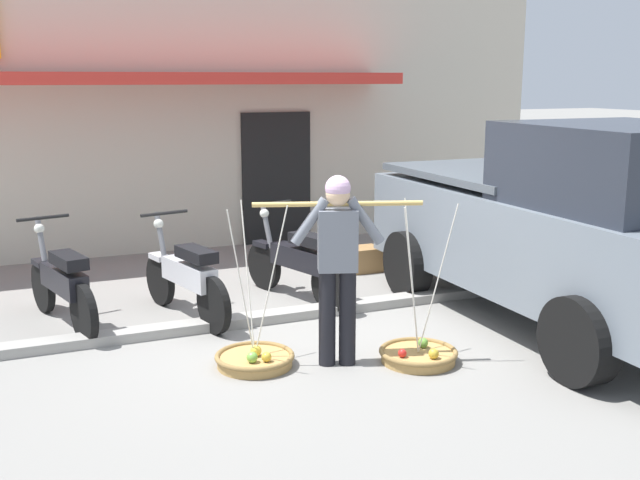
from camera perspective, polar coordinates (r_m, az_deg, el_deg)
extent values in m
plane|color=gray|center=(7.50, -1.07, -7.51)|extent=(90.00, 90.00, 0.00)
cube|color=gray|center=(8.10, -2.96, -5.65)|extent=(20.00, 0.24, 0.10)
cylinder|color=black|center=(6.77, 0.54, -5.85)|extent=(0.15, 0.15, 0.86)
cylinder|color=black|center=(6.78, 2.06, -5.81)|extent=(0.15, 0.15, 0.86)
cube|color=slate|center=(6.59, 1.33, -0.03)|extent=(0.39, 0.30, 0.54)
sphere|color=#E0B78E|center=(6.52, 1.34, 3.45)|extent=(0.21, 0.21, 0.21)
sphere|color=#D1A8CC|center=(6.51, 1.35, 3.89)|extent=(0.22, 0.22, 0.22)
cylinder|color=slate|center=(6.54, -0.76, 1.40)|extent=(0.35, 0.20, 0.43)
cylinder|color=slate|center=(6.59, 3.41, 1.45)|extent=(0.35, 0.20, 0.43)
cylinder|color=tan|center=(6.53, 1.34, 2.72)|extent=(1.40, 0.52, 0.04)
cylinder|color=#B2894C|center=(6.87, -4.89, -9.00)|extent=(0.66, 0.66, 0.09)
torus|color=olive|center=(6.86, -4.90, -8.61)|extent=(0.71, 0.71, 0.05)
sphere|color=yellow|center=(6.85, -4.80, -8.25)|extent=(0.10, 0.10, 0.10)
sphere|color=#73B344|center=(6.70, -5.09, -8.71)|extent=(0.10, 0.10, 0.10)
sphere|color=gold|center=(6.71, -4.02, -8.71)|extent=(0.09, 0.09, 0.09)
cylinder|color=silver|center=(6.79, -5.41, -2.85)|extent=(0.01, 0.32, 1.36)
cylinder|color=silver|center=(6.54, -5.89, -3.44)|extent=(0.28, 0.17, 1.36)
cylinder|color=silver|center=(6.62, -3.71, -3.21)|extent=(0.28, 0.17, 1.36)
cylinder|color=#B2894C|center=(7.01, 7.34, -8.65)|extent=(0.66, 0.66, 0.09)
torus|color=olive|center=(6.99, 7.35, -8.27)|extent=(0.71, 0.71, 0.05)
sphere|color=#679F3D|center=(7.09, 7.70, -7.62)|extent=(0.09, 0.09, 0.09)
sphere|color=red|center=(6.84, 6.17, -8.40)|extent=(0.08, 0.08, 0.08)
sphere|color=gold|center=(6.84, 8.48, -8.40)|extent=(0.09, 0.09, 0.09)
cylinder|color=silver|center=(6.91, 6.85, -2.61)|extent=(0.01, 0.32, 1.36)
cylinder|color=silver|center=(6.66, 6.86, -3.19)|extent=(0.28, 0.17, 1.36)
cylinder|color=silver|center=(6.79, 8.79, -2.94)|extent=(0.28, 0.17, 1.36)
cylinder|color=black|center=(8.84, -19.97, -3.24)|extent=(0.21, 0.58, 0.58)
cylinder|color=black|center=(7.70, -17.22, -5.26)|extent=(0.21, 0.58, 0.58)
cube|color=black|center=(8.78, -20.09, -1.60)|extent=(0.20, 0.30, 0.06)
cube|color=black|center=(8.12, -18.57, -2.86)|extent=(0.40, 0.92, 0.24)
cube|color=black|center=(7.89, -18.26, -1.45)|extent=(0.34, 0.60, 0.12)
cylinder|color=slate|center=(8.66, -19.95, -0.90)|extent=(0.13, 0.30, 0.76)
cylinder|color=black|center=(8.51, -19.98, 1.57)|extent=(0.53, 0.16, 0.04)
sphere|color=silver|center=(8.68, -20.23, 0.81)|extent=(0.11, 0.11, 0.11)
cylinder|color=black|center=(8.76, -11.84, -2.90)|extent=(0.21, 0.58, 0.58)
cylinder|color=black|center=(7.69, -7.94, -4.86)|extent=(0.21, 0.58, 0.58)
cube|color=silver|center=(8.70, -11.91, -1.24)|extent=(0.20, 0.30, 0.06)
cube|color=silver|center=(8.07, -9.76, -2.47)|extent=(0.40, 0.92, 0.24)
cube|color=black|center=(7.86, -9.23, -1.05)|extent=(0.34, 0.60, 0.12)
cylinder|color=slate|center=(8.58, -11.67, -0.52)|extent=(0.13, 0.30, 0.76)
cylinder|color=black|center=(8.43, -11.55, 1.97)|extent=(0.53, 0.16, 0.04)
sphere|color=silver|center=(8.60, -11.96, 1.19)|extent=(0.11, 0.11, 0.11)
cylinder|color=black|center=(9.24, -4.19, -1.90)|extent=(0.24, 0.58, 0.58)
cylinder|color=black|center=(8.29, 0.80, -3.49)|extent=(0.24, 0.58, 0.58)
cube|color=black|center=(9.18, -4.22, -0.31)|extent=(0.21, 0.31, 0.06)
cube|color=black|center=(8.63, -1.44, -1.37)|extent=(0.44, 0.92, 0.24)
cube|color=black|center=(8.44, -0.69, 0.00)|extent=(0.37, 0.60, 0.12)
cylinder|color=slate|center=(9.07, -3.86, 0.38)|extent=(0.14, 0.30, 0.76)
cylinder|color=black|center=(8.94, -3.60, 2.75)|extent=(0.53, 0.19, 0.04)
sphere|color=silver|center=(9.09, -4.18, 2.00)|extent=(0.11, 0.11, 0.11)
cube|color=slate|center=(8.25, 17.36, -0.05)|extent=(1.98, 4.73, 0.96)
cube|color=#282D38|center=(7.52, 21.77, 5.16)|extent=(1.78, 1.91, 0.76)
cube|color=#4A5259|center=(8.98, 13.29, 4.88)|extent=(1.84, 2.38, 0.08)
cylinder|color=black|center=(6.71, 18.76, -7.12)|extent=(0.27, 0.76, 0.76)
cylinder|color=black|center=(10.04, 16.09, -0.69)|extent=(0.27, 0.76, 0.76)
cylinder|color=black|center=(9.00, 6.56, -1.73)|extent=(0.27, 0.76, 0.76)
cube|color=beige|center=(13.64, -14.91, 9.91)|extent=(13.00, 5.00, 4.20)
cube|color=red|center=(10.68, -12.52, 11.70)|extent=(7.15, 1.00, 0.16)
cube|color=black|center=(11.77, -3.27, 4.64)|extent=(1.10, 0.06, 2.00)
cube|color=olive|center=(10.10, 3.22, -1.44)|extent=(0.44, 0.36, 0.32)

